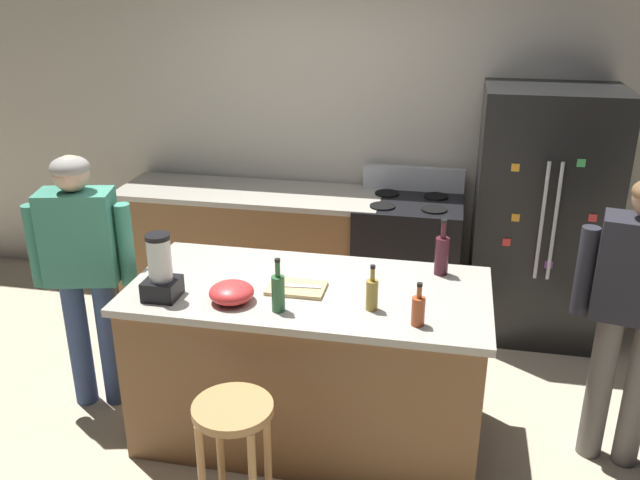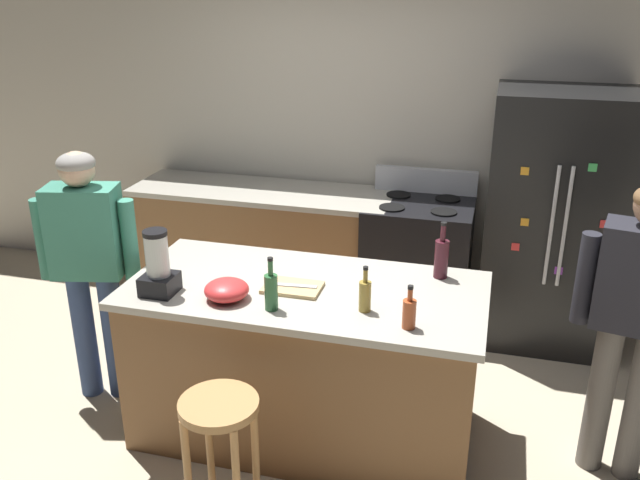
% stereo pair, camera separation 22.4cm
% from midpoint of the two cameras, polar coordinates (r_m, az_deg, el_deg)
% --- Properties ---
extents(ground_plane, '(14.00, 14.00, 0.00)m').
position_cam_midpoint_polar(ground_plane, '(4.04, -2.53, -15.80)').
color(ground_plane, beige).
extents(back_wall, '(8.00, 0.10, 2.70)m').
position_cam_midpoint_polar(back_wall, '(5.23, 2.43, 9.52)').
color(back_wall, beige).
rests_on(back_wall, ground_plane).
extents(kitchen_island, '(1.89, 0.91, 0.91)m').
position_cam_midpoint_polar(kitchen_island, '(3.77, -2.65, -10.27)').
color(kitchen_island, brown).
rests_on(kitchen_island, ground_plane).
extents(back_counter_run, '(2.00, 0.64, 0.91)m').
position_cam_midpoint_polar(back_counter_run, '(5.31, -6.99, -0.55)').
color(back_counter_run, brown).
rests_on(back_counter_run, ground_plane).
extents(refrigerator, '(0.90, 0.73, 1.76)m').
position_cam_midpoint_polar(refrigerator, '(4.89, 16.93, 1.96)').
color(refrigerator, black).
rests_on(refrigerator, ground_plane).
extents(stove_range, '(0.76, 0.65, 1.09)m').
position_cam_midpoint_polar(stove_range, '(5.05, 6.10, -1.58)').
color(stove_range, black).
rests_on(stove_range, ground_plane).
extents(person_by_island_left, '(0.59, 0.31, 1.55)m').
position_cam_midpoint_polar(person_by_island_left, '(4.08, -20.89, -1.67)').
color(person_by_island_left, '#384C7A').
rests_on(person_by_island_left, ground_plane).
extents(person_by_sink_right, '(0.60, 0.30, 1.57)m').
position_cam_midpoint_polar(person_by_sink_right, '(3.63, 23.52, -4.66)').
color(person_by_sink_right, '#66605B').
rests_on(person_by_sink_right, ground_plane).
extents(bar_stool, '(0.36, 0.36, 0.70)m').
position_cam_midpoint_polar(bar_stool, '(3.16, -9.37, -16.00)').
color(bar_stool, '#B7844C').
rests_on(bar_stool, ground_plane).
extents(blender_appliance, '(0.17, 0.17, 0.34)m').
position_cam_midpoint_polar(blender_appliance, '(3.50, -15.11, -2.60)').
color(blender_appliance, black).
rests_on(blender_appliance, kitchen_island).
extents(bottle_cooking_sauce, '(0.06, 0.06, 0.22)m').
position_cam_midpoint_polar(bottle_cooking_sauce, '(3.17, 6.30, -5.91)').
color(bottle_cooking_sauce, '#B24C26').
rests_on(bottle_cooking_sauce, kitchen_island).
extents(bottle_olive_oil, '(0.07, 0.07, 0.28)m').
position_cam_midpoint_polar(bottle_olive_oil, '(3.28, -5.51, -4.41)').
color(bottle_olive_oil, '#2D6638').
rests_on(bottle_olive_oil, kitchen_island).
extents(bottle_wine, '(0.08, 0.08, 0.32)m').
position_cam_midpoint_polar(bottle_wine, '(3.70, 8.56, -1.22)').
color(bottle_wine, '#471923').
rests_on(bottle_wine, kitchen_island).
extents(bottle_vinegar, '(0.06, 0.06, 0.24)m').
position_cam_midpoint_polar(bottle_vinegar, '(3.29, 2.47, -4.57)').
color(bottle_vinegar, olive).
rests_on(bottle_vinegar, kitchen_island).
extents(mixing_bowl, '(0.23, 0.23, 0.10)m').
position_cam_midpoint_polar(mixing_bowl, '(3.42, -9.35, -4.41)').
color(mixing_bowl, red).
rests_on(mixing_bowl, kitchen_island).
extents(cutting_board, '(0.30, 0.20, 0.02)m').
position_cam_midpoint_polar(cutting_board, '(3.52, -3.83, -4.11)').
color(cutting_board, tan).
rests_on(cutting_board, kitchen_island).
extents(chef_knife, '(0.22, 0.05, 0.01)m').
position_cam_midpoint_polar(chef_knife, '(3.51, -3.52, -3.95)').
color(chef_knife, '#B7BABF').
rests_on(chef_knife, cutting_board).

